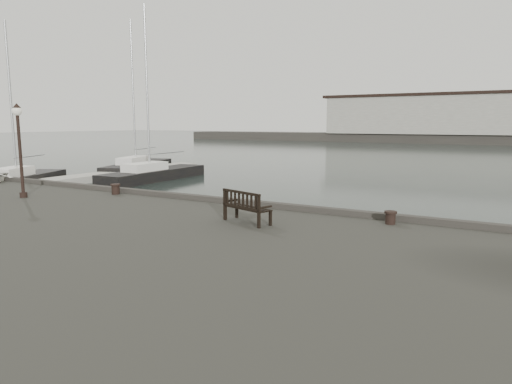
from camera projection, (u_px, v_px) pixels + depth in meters
The scene contains 10 objects.
ground at pixel (250, 248), 15.88m from camera, with size 400.00×400.00×0.00m, color black.
pontoon at pixel (88, 178), 34.24m from camera, with size 2.00×24.00×0.50m, color #B4B1A7.
breakwater at pixel (452, 123), 96.42m from camera, with size 140.00×9.50×12.20m.
bench at pixel (247, 213), 12.73m from camera, with size 1.62×0.97×0.88m.
bollard_left at pixel (116, 189), 17.88m from camera, with size 0.39×0.39×0.40m, color black.
bollard_right at pixel (390, 218), 12.58m from camera, with size 0.34×0.34×0.36m, color black.
lamp_post at pixel (19, 138), 16.81m from camera, with size 0.35×0.35×3.49m.
yacht_a at pixel (21, 183), 31.37m from camera, with size 5.43×8.45×11.52m.
yacht_b at pixel (139, 169), 41.16m from camera, with size 5.55×10.55×13.67m.
yacht_c at pixel (154, 177), 34.98m from camera, with size 2.77×10.08×13.40m.
Camera 1 is at (7.85, -13.26, 4.33)m, focal length 32.00 mm.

